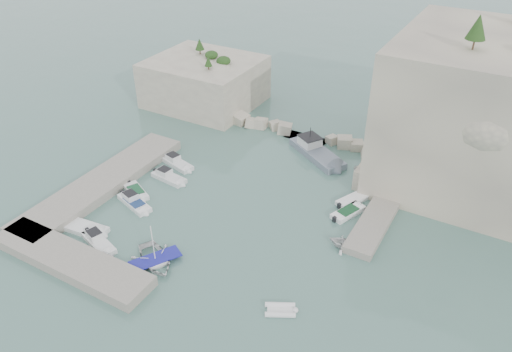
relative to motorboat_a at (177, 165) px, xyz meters
The scene contains 23 objects.
ground 14.29m from the motorboat_a, 30.60° to the right, with size 400.00×400.00×0.00m, color slate.
cliff_east 39.57m from the motorboat_a, 24.01° to the left, with size 26.00×22.00×17.00m, color beige.
cliff_terrace 27.51m from the motorboat_a, 22.97° to the left, with size 8.00×10.00×2.50m, color beige.
outcrop_west 19.64m from the motorboat_a, 113.48° to the left, with size 16.00×14.00×7.00m, color beige.
quay_west 9.53m from the motorboat_a, 119.60° to the right, with size 5.00×24.00×1.10m, color #9E9689.
quay_south 19.92m from the motorboat_a, 83.37° to the right, with size 18.00×4.00×1.10m, color #9E9689.
ledge_east 25.95m from the motorboat_a, ahead, with size 3.00×16.00×0.80m, color #9E9689.
breakwater 18.57m from the motorboat_a, 52.50° to the left, with size 28.00×3.00×1.40m, color beige.
motorboat_a is the anchor object (origin of this frame).
motorboat_b 3.39m from the motorboat_a, 69.34° to the right, with size 5.06×1.66×1.40m, color silver, non-canonical shape.
motorboat_c 7.48m from the motorboat_a, 92.27° to the right, with size 4.49×1.63×0.70m, color silver, non-canonical shape.
motorboat_d 9.35m from the motorboat_a, 83.47° to the right, with size 5.43×1.62×1.40m, color white, non-canonical shape.
motorboat_e 15.32m from the motorboat_a, 90.53° to the right, with size 4.88×2.00×0.70m, color white, non-canonical shape.
motorboat_f 16.54m from the motorboat_a, 81.18° to the right, with size 5.29×1.57×1.40m, color silver, non-canonical shape.
rowboat 18.07m from the motorboat_a, 59.42° to the right, with size 3.88×5.43×1.13m, color silver.
inflatable_dinghy 27.09m from the motorboat_a, 33.76° to the right, with size 2.90×1.41×0.44m, color white, non-canonical shape.
tender_east_a 24.58m from the motorboat_a, 10.47° to the right, with size 2.54×2.94×1.55m, color white.
tender_east_b 22.68m from the motorboat_a, ahead, with size 4.57×1.56×0.70m, color white, non-canonical shape.
tender_east_c 22.63m from the motorboat_a, ahead, with size 4.80×1.55×0.70m, color white, non-canonical shape.
tender_east_d 24.05m from the motorboat_a, 19.03° to the left, with size 1.82×4.84×1.87m, color white.
work_boat 18.21m from the motorboat_a, 36.72° to the left, with size 10.01×2.96×2.20m, color slate, non-canonical shape.
rowboat_mast 18.26m from the motorboat_a, 59.42° to the right, with size 0.10×0.10×4.20m, color white.
vegetation 39.02m from the motorboat_a, 29.61° to the left, with size 53.48×13.88×13.40m.
Camera 1 is at (23.20, -34.88, 33.31)m, focal length 35.00 mm.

